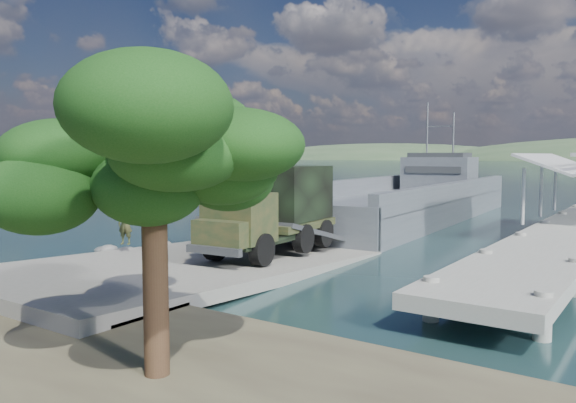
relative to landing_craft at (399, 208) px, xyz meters
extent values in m
plane|color=#183239|center=(0.64, -23.07, -0.90)|extent=(1400.00, 1400.00, 0.00)
cube|color=gray|center=(0.64, -24.07, -0.65)|extent=(10.00, 18.00, 0.50)
cube|color=#4C5259|center=(-0.01, 0.24, -0.43)|extent=(11.08, 31.90, 2.62)
cube|color=#4C5259|center=(-4.41, 0.01, 1.51)|extent=(2.29, 31.43, 1.36)
cube|color=#4C5259|center=(4.38, 0.47, 1.51)|extent=(2.29, 31.43, 1.36)
cube|color=#4C5259|center=(0.81, -15.35, 0.15)|extent=(9.44, 0.92, 2.73)
cube|color=#4C5259|center=(-0.57, 10.71, 2.45)|extent=(6.50, 4.52, 3.14)
cube|color=#313437|center=(-0.57, 10.71, 4.24)|extent=(5.41, 3.63, 0.42)
cylinder|color=gray|center=(-1.82, 10.64, 6.65)|extent=(0.17, 0.17, 5.24)
cylinder|color=gray|center=(0.69, 10.77, 6.12)|extent=(0.17, 0.17, 4.19)
cylinder|color=black|center=(1.55, -23.34, 0.29)|extent=(0.58, 1.41, 1.38)
cylinder|color=black|center=(3.98, -23.15, 0.29)|extent=(0.58, 1.41, 1.38)
cylinder|color=black|center=(1.28, -19.75, 0.29)|extent=(0.58, 1.41, 1.38)
cylinder|color=black|center=(3.71, -19.56, 0.29)|extent=(0.58, 1.41, 1.38)
cylinder|color=black|center=(1.12, -17.63, 0.29)|extent=(0.58, 1.41, 1.38)
cylinder|color=black|center=(3.54, -17.45, 0.29)|extent=(0.58, 1.41, 1.38)
cube|color=black|center=(2.54, -20.29, 0.45)|extent=(2.94, 8.20, 0.26)
cube|color=#1E331C|center=(2.76, -23.14, 1.56)|extent=(2.80, 2.31, 2.12)
cube|color=#1E331C|center=(2.86, -24.41, 1.03)|extent=(2.50, 1.14, 1.06)
cube|color=#1E331C|center=(2.43, -18.81, 0.82)|extent=(3.01, 5.06, 0.37)
cube|color=black|center=(2.41, -18.60, 2.35)|extent=(2.84, 4.21, 2.65)
cube|color=#313437|center=(2.90, -24.93, 0.39)|extent=(2.66, 0.47, 0.32)
imported|color=#1E331C|center=(-3.30, -24.27, 0.59)|extent=(0.85, 0.71, 1.98)
cylinder|color=#371F16|center=(9.06, -33.51, 1.63)|extent=(0.54, 0.54, 5.24)
ellipsoid|color=#133E10|center=(9.06, -33.51, 4.16)|extent=(5.06, 4.70, 2.17)
ellipsoid|color=#133E10|center=(5.98, -30.80, 4.16)|extent=(2.53, 2.53, 1.45)
camera|label=1|loc=(18.10, -41.58, 4.23)|focal=35.00mm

